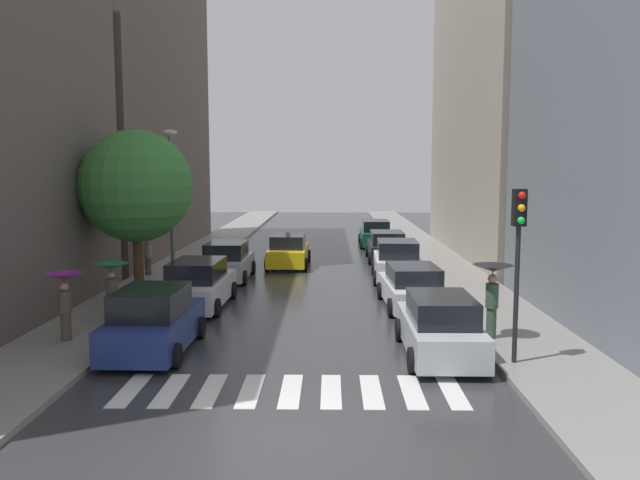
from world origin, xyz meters
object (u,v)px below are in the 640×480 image
(parked_car_right_third, at_px, (397,262))
(taxi_midroad, at_px, (288,251))
(parked_car_right_fifth, at_px, (375,234))
(parked_car_right_second, at_px, (412,288))
(parked_car_left_second, at_px, (198,285))
(pedestrian_foreground, at_px, (492,283))
(street_tree_left, at_px, (136,186))
(pedestrian_far_side, at_px, (111,277))
(traffic_light_right_corner, at_px, (519,237))
(parked_car_right_fourth, at_px, (387,247))
(parked_car_right_nearest, at_px, (440,328))
(parked_car_left_third, at_px, (227,262))
(pedestrian_near_tree, at_px, (64,291))
(pedestrian_by_kerb, at_px, (148,245))
(parked_car_left_nearest, at_px, (153,322))
(lamp_post_left, at_px, (171,196))

(parked_car_right_third, relative_size, taxi_midroad, 0.93)
(parked_car_right_fifth, height_order, taxi_midroad, taxi_midroad)
(taxi_midroad, bearing_deg, parked_car_right_second, -151.39)
(parked_car_right_third, bearing_deg, parked_car_left_second, 128.73)
(pedestrian_foreground, bearing_deg, street_tree_left, 112.04)
(pedestrian_far_side, bearing_deg, traffic_light_right_corner, -61.67)
(parked_car_left_second, xyz_separation_m, traffic_light_right_corner, (9.26, -6.80, 2.48))
(parked_car_right_fourth, height_order, pedestrian_far_side, pedestrian_far_side)
(traffic_light_right_corner, bearing_deg, parked_car_right_nearest, 149.73)
(parked_car_left_second, height_order, parked_car_left_third, parked_car_left_second)
(pedestrian_near_tree, distance_m, street_tree_left, 6.52)
(taxi_midroad, bearing_deg, pedestrian_by_kerb, 121.52)
(parked_car_right_fourth, xyz_separation_m, pedestrian_foreground, (1.55, -16.15, 0.98))
(pedestrian_far_side, bearing_deg, parked_car_left_nearest, -95.72)
(parked_car_left_second, bearing_deg, pedestrian_by_kerb, 32.00)
(parked_car_left_third, height_order, pedestrian_far_side, pedestrian_far_side)
(taxi_midroad, bearing_deg, street_tree_left, 151.11)
(parked_car_right_fifth, xyz_separation_m, pedestrian_far_side, (-9.72, -20.64, 0.76))
(lamp_post_left, bearing_deg, parked_car_right_nearest, -44.73)
(parked_car_left_third, distance_m, lamp_post_left, 4.21)
(parked_car_right_fifth, xyz_separation_m, taxi_midroad, (-4.97, -8.31, -0.02))
(parked_car_left_second, distance_m, street_tree_left, 4.33)
(parked_car_right_fourth, bearing_deg, pedestrian_far_side, 145.88)
(parked_car_left_nearest, height_order, taxi_midroad, taxi_midroad)
(parked_car_right_third, xyz_separation_m, pedestrian_foreground, (1.62, -10.15, 0.90))
(lamp_post_left, bearing_deg, taxi_midroad, 55.34)
(taxi_midroad, bearing_deg, parked_car_right_fourth, -67.72)
(parked_car_left_third, relative_size, pedestrian_foreground, 2.04)
(parked_car_left_third, xyz_separation_m, pedestrian_near_tree, (-2.80, -10.62, 0.77))
(parked_car_right_fifth, xyz_separation_m, pedestrian_by_kerb, (-11.06, -11.92, 0.71))
(parked_car_right_fifth, bearing_deg, pedestrian_far_side, 155.31)
(parked_car_left_nearest, distance_m, traffic_light_right_corner, 9.72)
(parked_car_right_nearest, relative_size, street_tree_left, 0.72)
(parked_car_right_third, bearing_deg, lamp_post_left, 105.63)
(parked_car_left_second, distance_m, parked_car_right_nearest, 9.56)
(taxi_midroad, bearing_deg, parked_car_right_nearest, -161.14)
(taxi_midroad, relative_size, pedestrian_by_kerb, 2.44)
(parked_car_left_third, bearing_deg, pedestrian_near_tree, 165.88)
(parked_car_right_fourth, height_order, traffic_light_right_corner, traffic_light_right_corner)
(parked_car_right_second, relative_size, pedestrian_by_kerb, 2.40)
(parked_car_right_fifth, xyz_separation_m, street_tree_left, (-9.95, -17.01, 3.49))
(traffic_light_right_corner, distance_m, lamp_post_left, 15.02)
(parked_car_left_nearest, height_order, traffic_light_right_corner, traffic_light_right_corner)
(parked_car_left_third, height_order, parked_car_right_fifth, parked_car_left_third)
(parked_car_right_fifth, relative_size, lamp_post_left, 0.74)
(parked_car_left_third, distance_m, parked_car_right_second, 9.35)
(traffic_light_right_corner, bearing_deg, parked_car_right_second, 103.59)
(parked_car_left_nearest, relative_size, taxi_midroad, 0.93)
(parked_car_left_second, height_order, pedestrian_by_kerb, pedestrian_by_kerb)
(taxi_midroad, distance_m, street_tree_left, 10.62)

